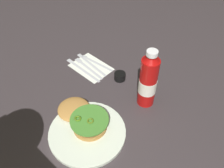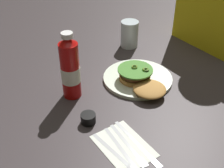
# 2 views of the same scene
# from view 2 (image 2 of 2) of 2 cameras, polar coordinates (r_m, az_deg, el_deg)

# --- Properties ---
(ground_plane) EXTENTS (3.00, 3.00, 0.00)m
(ground_plane) POSITION_cam_2_polar(r_m,az_deg,el_deg) (1.12, 0.54, -0.34)
(ground_plane) COLOR #383033
(dinner_plate) EXTENTS (0.27, 0.27, 0.01)m
(dinner_plate) POSITION_cam_2_polar(r_m,az_deg,el_deg) (1.16, 5.08, 1.16)
(dinner_plate) COLOR silver
(dinner_plate) RESTS_ON ground_plane
(burger_sandwich) EXTENTS (0.23, 0.14, 0.05)m
(burger_sandwich) POSITION_cam_2_polar(r_m,az_deg,el_deg) (1.10, 5.59, 0.91)
(burger_sandwich) COLOR #B77F3D
(burger_sandwich) RESTS_ON dinner_plate
(ketchup_bottle) EXTENTS (0.07, 0.07, 0.25)m
(ketchup_bottle) POSITION_cam_2_polar(r_m,az_deg,el_deg) (1.02, -8.24, 2.94)
(ketchup_bottle) COLOR #B20D0C
(ketchup_bottle) RESTS_ON ground_plane
(water_glass) EXTENTS (0.08, 0.08, 0.12)m
(water_glass) POSITION_cam_2_polar(r_m,az_deg,el_deg) (1.38, 3.47, 9.81)
(water_glass) COLOR silver
(water_glass) RESTS_ON ground_plane
(condiment_cup) EXTENTS (0.05, 0.05, 0.03)m
(condiment_cup) POSITION_cam_2_polar(r_m,az_deg,el_deg) (0.95, -4.70, -6.77)
(condiment_cup) COLOR black
(condiment_cup) RESTS_ON ground_plane
(napkin) EXTENTS (0.18, 0.13, 0.00)m
(napkin) POSITION_cam_2_polar(r_m,az_deg,el_deg) (0.88, 2.29, -12.06)
(napkin) COLOR white
(napkin) RESTS_ON ground_plane
(spoon_utensil) EXTENTS (0.19, 0.03, 0.00)m
(spoon_utensil) POSITION_cam_2_polar(r_m,az_deg,el_deg) (0.85, 1.46, -14.12)
(spoon_utensil) COLOR silver
(spoon_utensil) RESTS_ON napkin
(butter_knife) EXTENTS (0.21, 0.04, 0.00)m
(butter_knife) POSITION_cam_2_polar(r_m,az_deg,el_deg) (0.86, 2.49, -13.41)
(butter_knife) COLOR silver
(butter_knife) RESTS_ON napkin
(fork_utensil) EXTENTS (0.19, 0.03, 0.00)m
(fork_utensil) POSITION_cam_2_polar(r_m,az_deg,el_deg) (0.88, 3.67, -12.34)
(fork_utensil) COLOR silver
(fork_utensil) RESTS_ON napkin
(steak_knife) EXTENTS (0.22, 0.02, 0.00)m
(steak_knife) POSITION_cam_2_polar(r_m,az_deg,el_deg) (0.89, 5.42, -11.91)
(steak_knife) COLOR silver
(steak_knife) RESTS_ON napkin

